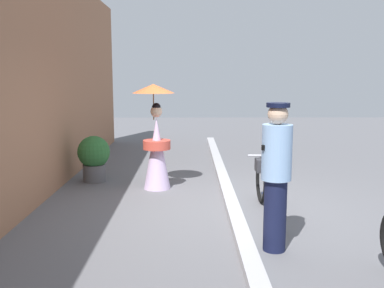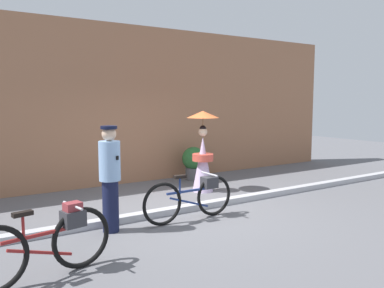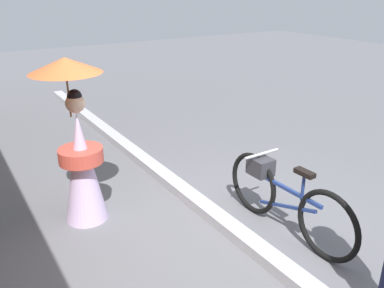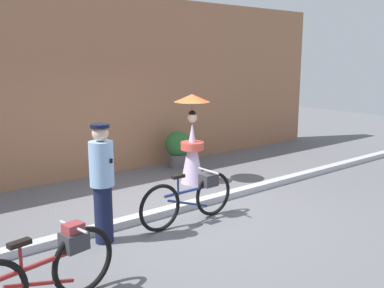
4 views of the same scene
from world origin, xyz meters
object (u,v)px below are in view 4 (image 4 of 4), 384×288
at_px(bicycle_near_officer, 46,271).
at_px(person_officer, 102,180).
at_px(bicycle_far_side, 191,197).
at_px(person_with_parasol, 192,140).
at_px(potted_plant_by_door, 179,147).

relative_size(bicycle_near_officer, person_officer, 1.05).
height_order(bicycle_far_side, person_with_parasol, person_with_parasol).
relative_size(bicycle_far_side, person_officer, 1.07).
distance_m(bicycle_near_officer, bicycle_far_side, 2.89).
bearing_deg(person_officer, bicycle_near_officer, -136.11).
bearing_deg(potted_plant_by_door, bicycle_near_officer, -139.26).
height_order(bicycle_far_side, person_officer, person_officer).
relative_size(person_with_parasol, potted_plant_by_door, 2.12).
bearing_deg(bicycle_far_side, bicycle_near_officer, -159.00).
bearing_deg(person_with_parasol, bicycle_near_officer, -145.84).
xyz_separation_m(bicycle_far_side, potted_plant_by_door, (1.96, 2.97, 0.07)).
relative_size(person_officer, person_with_parasol, 0.91).
bearing_deg(bicycle_near_officer, person_with_parasol, 34.16).
distance_m(bicycle_near_officer, person_with_parasol, 4.97).
distance_m(bicycle_near_officer, person_officer, 1.80).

